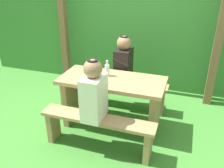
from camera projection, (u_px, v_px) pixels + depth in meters
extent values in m
plane|color=#3E802F|center=(112.00, 124.00, 3.46)|extent=(12.00, 12.00, 0.00)
cube|color=#34722E|center=(141.00, 34.00, 4.54)|extent=(6.40, 0.67, 1.88)
cube|color=brown|center=(63.00, 25.00, 4.32)|extent=(0.12, 0.12, 2.26)
cube|color=brown|center=(219.00, 37.00, 3.55)|extent=(0.12, 0.12, 2.26)
cube|color=#9E7A51|center=(112.00, 80.00, 3.16)|extent=(1.40, 0.64, 0.05)
cube|color=#9E7A51|center=(73.00, 98.00, 3.49)|extent=(0.08, 0.54, 0.68)
cube|color=#9E7A51|center=(155.00, 112.00, 3.14)|extent=(0.08, 0.54, 0.68)
cube|color=#9E7A51|center=(97.00, 119.00, 2.81)|extent=(1.40, 0.24, 0.04)
cube|color=#9E7A51|center=(53.00, 125.00, 3.09)|extent=(0.07, 0.22, 0.41)
cube|color=#9E7A51|center=(148.00, 145.00, 2.73)|extent=(0.07, 0.22, 0.41)
cube|color=#9E7A51|center=(123.00, 82.00, 3.74)|extent=(1.40, 0.24, 0.04)
cube|color=#9E7A51|center=(88.00, 90.00, 4.02)|extent=(0.07, 0.22, 0.41)
cube|color=#9E7A51|center=(162.00, 101.00, 3.66)|extent=(0.07, 0.22, 0.41)
cube|color=silver|center=(94.00, 98.00, 2.70)|extent=(0.22, 0.34, 0.52)
sphere|color=#936B4C|center=(93.00, 69.00, 2.55)|extent=(0.21, 0.21, 0.21)
cylinder|color=black|center=(93.00, 61.00, 2.51)|extent=(0.12, 0.12, 0.02)
cylinder|color=silver|center=(98.00, 84.00, 2.78)|extent=(0.25, 0.07, 0.15)
cube|color=black|center=(124.00, 66.00, 3.62)|extent=(0.22, 0.34, 0.52)
sphere|color=#936B4C|center=(124.00, 43.00, 3.47)|extent=(0.21, 0.21, 0.21)
cylinder|color=black|center=(124.00, 37.00, 3.43)|extent=(0.12, 0.12, 0.02)
cylinder|color=black|center=(121.00, 62.00, 3.45)|extent=(0.25, 0.07, 0.15)
cylinder|color=silver|center=(97.00, 77.00, 3.08)|extent=(0.06, 0.06, 0.09)
cylinder|color=silver|center=(107.00, 70.00, 3.21)|extent=(0.06, 0.06, 0.15)
cylinder|color=silver|center=(107.00, 63.00, 3.16)|extent=(0.03, 0.03, 0.07)
cylinder|color=silver|center=(89.00, 73.00, 3.12)|extent=(0.06, 0.06, 0.17)
cylinder|color=silver|center=(89.00, 64.00, 3.07)|extent=(0.03, 0.03, 0.07)
cube|color=black|center=(101.00, 77.00, 3.20)|extent=(0.10, 0.15, 0.01)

